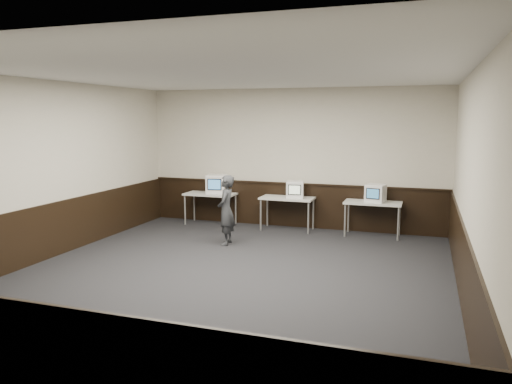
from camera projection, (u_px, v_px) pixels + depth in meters
floor at (228, 277)px, 8.01m from camera, size 8.00×8.00×0.00m
ceiling at (226, 73)px, 7.53m from camera, size 8.00×8.00×0.00m
back_wall at (292, 158)px, 11.52m from camera, size 7.00×0.00×7.00m
front_wall at (41, 234)px, 4.02m from camera, size 7.00×0.00×7.00m
left_wall at (45, 170)px, 8.88m from camera, size 0.00×8.00×8.00m
right_wall at (470, 188)px, 6.66m from camera, size 0.00×8.00×8.00m
wainscot_back at (291, 205)px, 11.66m from camera, size 6.98×0.04×1.00m
wainscot_front at (51, 361)px, 4.20m from camera, size 6.98×0.04×1.00m
wainscot_left at (50, 231)px, 9.04m from camera, size 0.04×7.98×1.00m
wainscot_right at (463, 267)px, 6.82m from camera, size 0.04×7.98×1.00m
wainscot_rail at (291, 184)px, 11.56m from camera, size 6.98×0.06×0.04m
desk_left at (210, 196)px, 11.88m from camera, size 1.20×0.60×0.75m
desk_center at (287, 200)px, 11.28m from camera, size 1.20×0.60×0.75m
desk_right at (373, 205)px, 10.67m from camera, size 1.20×0.60×0.75m
emac_left at (217, 184)px, 11.82m from camera, size 0.52×0.54×0.45m
emac_center at (295, 189)px, 11.18m from camera, size 0.44×0.46×0.38m
emac_right at (376, 193)px, 10.58m from camera, size 0.45×0.47×0.38m
person at (226, 210)px, 9.96m from camera, size 0.41×0.55×1.40m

